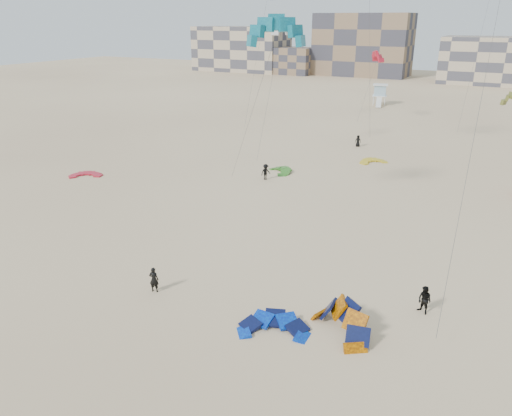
% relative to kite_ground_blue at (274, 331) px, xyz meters
% --- Properties ---
extents(ground, '(320.00, 320.00, 0.00)m').
position_rel_kite_ground_blue_xyz_m(ground, '(-4.58, 0.14, 0.00)').
color(ground, beige).
rests_on(ground, ground).
extents(kite_ground_blue, '(5.16, 5.29, 2.38)m').
position_rel_kite_ground_blue_xyz_m(kite_ground_blue, '(0.00, 0.00, 0.00)').
color(kite_ground_blue, blue).
rests_on(kite_ground_blue, ground).
extents(kite_ground_orange, '(5.99, 5.96, 4.18)m').
position_rel_kite_ground_blue_xyz_m(kite_ground_orange, '(3.36, 1.65, 0.00)').
color(kite_ground_orange, '#FF8B00').
rests_on(kite_ground_orange, ground).
extents(kite_ground_red, '(4.60, 4.65, 0.60)m').
position_rel_kite_ground_blue_xyz_m(kite_ground_red, '(-31.55, 17.00, 0.00)').
color(kite_ground_red, '#E01D42').
rests_on(kite_ground_red, ground).
extents(kite_ground_green, '(4.76, 4.78, 1.61)m').
position_rel_kite_ground_blue_xyz_m(kite_ground_green, '(-12.89, 28.49, 0.00)').
color(kite_ground_green, '#387922').
rests_on(kite_ground_green, ground).
extents(kite_ground_yellow, '(4.59, 4.60, 1.04)m').
position_rel_kite_ground_blue_xyz_m(kite_ground_yellow, '(-4.47, 37.44, 0.00)').
color(kite_ground_yellow, gold).
rests_on(kite_ground_yellow, ground).
extents(kitesurfer_main, '(0.71, 0.57, 1.71)m').
position_rel_kite_ground_blue_xyz_m(kitesurfer_main, '(-8.73, 0.41, 0.86)').
color(kitesurfer_main, black).
rests_on(kitesurfer_main, ground).
extents(kitesurfer_b, '(1.07, 1.00, 1.77)m').
position_rel_kite_ground_blue_xyz_m(kitesurfer_b, '(7.14, 5.82, 0.88)').
color(kitesurfer_b, black).
rests_on(kitesurfer_b, ground).
extents(kitesurfer_c, '(1.13, 1.30, 1.75)m').
position_rel_kite_ground_blue_xyz_m(kitesurfer_c, '(-13.05, 25.12, 0.88)').
color(kitesurfer_c, black).
rests_on(kitesurfer_c, ground).
extents(kitesurfer_e, '(0.88, 0.70, 1.58)m').
position_rel_kite_ground_blue_xyz_m(kitesurfer_e, '(-8.51, 44.43, 0.79)').
color(kitesurfer_e, black).
rests_on(kitesurfer_e, ground).
extents(kite_fly_teal_a, '(10.90, 9.35, 15.80)m').
position_rel_kite_ground_blue_xyz_m(kite_fly_teal_a, '(-7.26, 15.12, 15.37)').
color(kite_fly_teal_a, teal).
rests_on(kite_fly_teal_a, ground).
extents(kite_fly_grey, '(3.64, 9.90, 15.41)m').
position_rel_kite_ground_blue_xyz_m(kite_fly_grey, '(-16.60, 36.22, 15.24)').
color(kite_fly_grey, '#B8B8B8').
rests_on(kite_fly_grey, ground).
extents(kite_fly_red, '(4.63, 7.71, 10.96)m').
position_rel_kite_ground_blue_xyz_m(kite_fly_red, '(-11.30, 62.11, 10.59)').
color(kite_fly_red, '#E01D42').
rests_on(kite_fly_red, ground).
extents(lifeguard_tower_far, '(3.46, 5.93, 4.11)m').
position_rel_kite_ground_blue_xyz_m(lifeguard_tower_far, '(-15.03, 80.79, 2.04)').
color(lifeguard_tower_far, white).
rests_on(lifeguard_tower_far, ground).
extents(condo_west_a, '(30.00, 15.00, 14.00)m').
position_rel_kite_ground_blue_xyz_m(condo_west_a, '(-74.58, 130.14, 7.00)').
color(condo_west_a, '#BEA98B').
rests_on(condo_west_a, ground).
extents(condo_west_b, '(28.00, 14.00, 18.00)m').
position_rel_kite_ground_blue_xyz_m(condo_west_b, '(-34.58, 134.14, 9.00)').
color(condo_west_b, '#83694F').
rests_on(condo_west_b, ground).
extents(condo_mid, '(32.00, 16.00, 12.00)m').
position_rel_kite_ground_blue_xyz_m(condo_mid, '(5.42, 130.14, 6.00)').
color(condo_mid, '#BEA98B').
rests_on(condo_mid, ground).
extents(condo_fill_left, '(12.00, 10.00, 8.00)m').
position_rel_kite_ground_blue_xyz_m(condo_fill_left, '(-54.58, 128.14, 4.00)').
color(condo_fill_left, '#83694F').
rests_on(condo_fill_left, ground).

